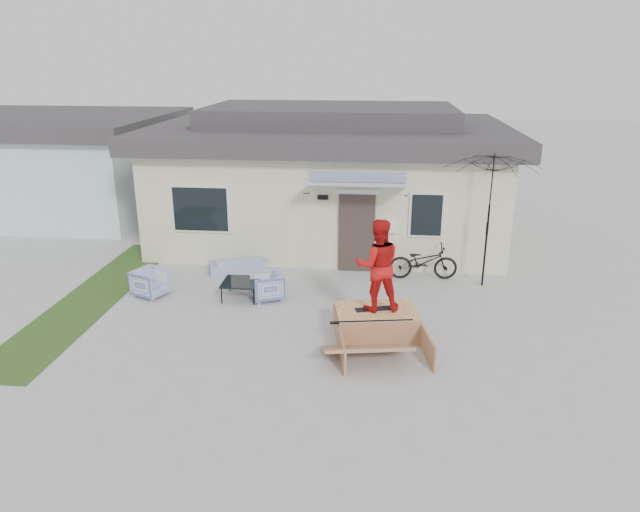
# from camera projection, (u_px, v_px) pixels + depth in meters

# --- Properties ---
(ground) EXTENTS (90.00, 90.00, 0.00)m
(ground) POSITION_uv_depth(u_px,v_px,m) (296.00, 346.00, 11.69)
(ground) COLOR #A9A9A9
(ground) RESTS_ON ground
(grass_strip) EXTENTS (1.40, 8.00, 0.01)m
(grass_strip) POSITION_uv_depth(u_px,v_px,m) (94.00, 297.00, 14.08)
(grass_strip) COLOR #28461A
(grass_strip) RESTS_ON ground
(house) EXTENTS (10.80, 8.49, 4.10)m
(house) POSITION_uv_depth(u_px,v_px,m) (331.00, 174.00, 18.58)
(house) COLOR beige
(house) RESTS_ON ground
(neighbor_house) EXTENTS (8.60, 7.60, 3.50)m
(neighbor_house) POSITION_uv_depth(u_px,v_px,m) (52.00, 162.00, 21.53)
(neighbor_house) COLOR silver
(neighbor_house) RESTS_ON ground
(loveseat) EXTENTS (1.57, 0.93, 0.59)m
(loveseat) POSITION_uv_depth(u_px,v_px,m) (238.00, 261.00, 15.61)
(loveseat) COLOR #4255A3
(loveseat) RESTS_ON ground
(armchair_left) EXTENTS (0.91, 0.93, 0.74)m
(armchair_left) POSITION_uv_depth(u_px,v_px,m) (151.00, 281.00, 14.02)
(armchair_left) COLOR #4255A3
(armchair_left) RESTS_ON ground
(armchair_right) EXTENTS (0.88, 0.91, 0.73)m
(armchair_right) POSITION_uv_depth(u_px,v_px,m) (267.00, 285.00, 13.84)
(armchair_right) COLOR #4255A3
(armchair_right) RESTS_ON ground
(coffee_table) EXTENTS (0.87, 0.87, 0.42)m
(coffee_table) POSITION_uv_depth(u_px,v_px,m) (241.00, 289.00, 13.95)
(coffee_table) COLOR black
(coffee_table) RESTS_ON ground
(bicycle) EXTENTS (1.80, 0.74, 1.13)m
(bicycle) POSITION_uv_depth(u_px,v_px,m) (423.00, 258.00, 15.05)
(bicycle) COLOR black
(bicycle) RESTS_ON ground
(patio_umbrella) EXTENTS (2.68, 2.55, 2.20)m
(patio_umbrella) POSITION_uv_depth(u_px,v_px,m) (488.00, 218.00, 14.21)
(patio_umbrella) COLOR black
(patio_umbrella) RESTS_ON ground
(skate_ramp) EXTENTS (1.99, 2.44, 0.55)m
(skate_ramp) POSITION_uv_depth(u_px,v_px,m) (376.00, 323.00, 12.07)
(skate_ramp) COLOR #9B6A47
(skate_ramp) RESTS_ON ground
(skateboard) EXTENTS (0.90, 0.45, 0.05)m
(skateboard) POSITION_uv_depth(u_px,v_px,m) (376.00, 308.00, 12.03)
(skateboard) COLOR black
(skateboard) RESTS_ON skate_ramp
(skater) EXTENTS (1.04, 0.87, 1.91)m
(skater) POSITION_uv_depth(u_px,v_px,m) (378.00, 263.00, 11.71)
(skater) COLOR red
(skater) RESTS_ON skateboard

